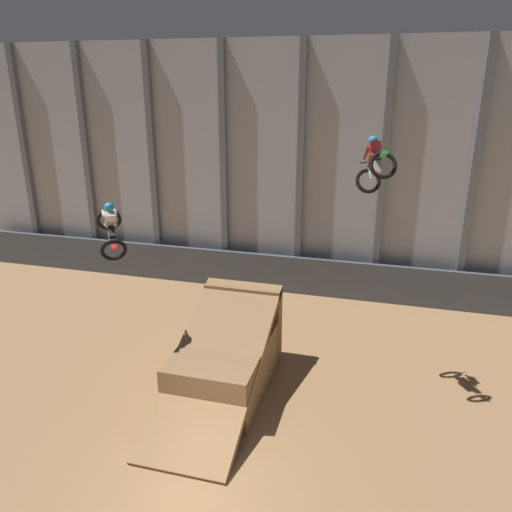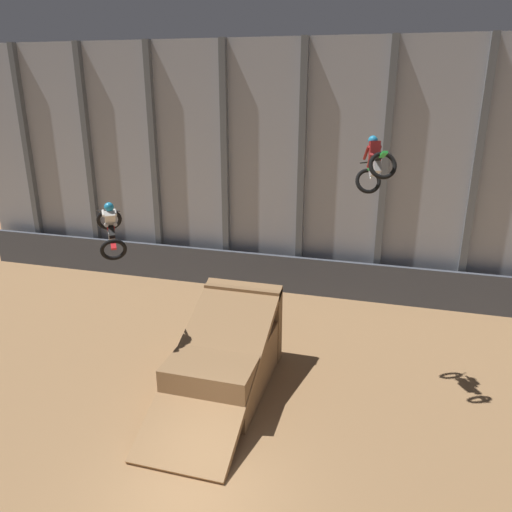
{
  "view_description": "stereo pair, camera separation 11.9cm",
  "coord_description": "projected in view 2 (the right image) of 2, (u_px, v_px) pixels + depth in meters",
  "views": [
    {
      "loc": [
        3.7,
        -8.19,
        8.89
      ],
      "look_at": [
        -0.18,
        6.05,
        3.71
      ],
      "focal_mm": 35.0,
      "sensor_mm": 36.0,
      "label": 1
    },
    {
      "loc": [
        3.82,
        -8.15,
        8.89
      ],
      "look_at": [
        -0.18,
        6.05,
        3.71
      ],
      "focal_mm": 35.0,
      "sensor_mm": 36.0,
      "label": 2
    }
  ],
  "objects": [
    {
      "name": "rider_bike_left_air",
      "position": [
        111.0,
        228.0,
        14.11
      ],
      "size": [
        1.55,
        1.79,
        1.67
      ],
      "rotation": [
        0.39,
        0.0,
        0.6
      ],
      "color": "black"
    },
    {
      "name": "arena_back_wall",
      "position": [
        302.0,
        172.0,
        21.02
      ],
      "size": [
        32.0,
        0.4,
        10.56
      ],
      "color": "#A3A8B2",
      "rests_on": "ground_plane"
    },
    {
      "name": "rider_bike_right_air",
      "position": [
        375.0,
        165.0,
        13.39
      ],
      "size": [
        1.22,
        1.82,
        1.67
      ],
      "rotation": [
        -0.47,
        0.0,
        0.32
      ],
      "color": "black"
    },
    {
      "name": "lower_barrier",
      "position": [
        296.0,
        275.0,
        21.89
      ],
      "size": [
        31.36,
        0.2,
        1.68
      ],
      "color": "#474C56",
      "rests_on": "ground_plane"
    },
    {
      "name": "dirt_ramp",
      "position": [
        227.0,
        356.0,
        15.3
      ],
      "size": [
        2.55,
        6.06,
        2.73
      ],
      "color": "#966F48",
      "rests_on": "ground_plane"
    },
    {
      "name": "ground_plane",
      "position": [
        192.0,
        495.0,
        11.33
      ],
      "size": [
        60.0,
        60.0,
        0.0
      ],
      "primitive_type": "plane",
      "color": "#9E754C"
    }
  ]
}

